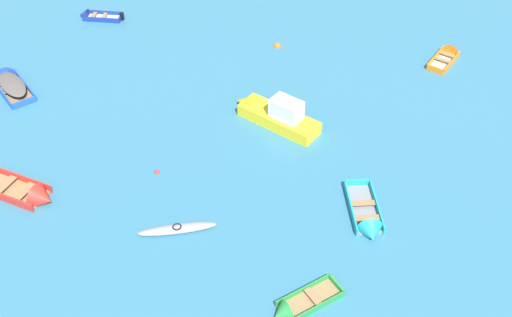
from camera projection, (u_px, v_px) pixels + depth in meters
motor_launch_yellow_midfield_right at (274, 114)px, 34.50m from camera, size 5.34×3.22×2.02m
rowboat_red_center at (29, 194)px, 30.35m from camera, size 4.74×2.13×1.35m
kayak_grey_outer_left at (177, 229)px, 28.76m from camera, size 3.55×2.02×0.35m
rowboat_deep_blue_near_left at (93, 16)px, 43.35m from camera, size 3.19×1.36×0.91m
rowboat_orange_outer_right at (448, 55)px, 39.70m from camera, size 2.05×3.23×1.02m
rowboat_blue_far_right at (9, 81)px, 37.27m from camera, size 3.96×3.57×1.35m
rowboat_turquoise_cluster_inner at (368, 222)px, 29.03m from camera, size 2.40×3.95×1.21m
rowboat_green_near_right at (293, 308)px, 25.58m from camera, size 2.92×2.98×1.00m
mooring_buoy_central at (277, 46)px, 40.75m from camera, size 0.47×0.47×0.47m
mooring_buoy_outer_edge at (157, 173)px, 31.82m from camera, size 0.28×0.28×0.28m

